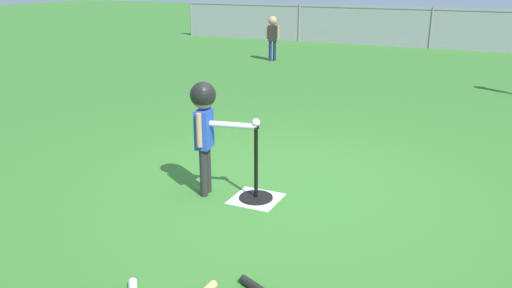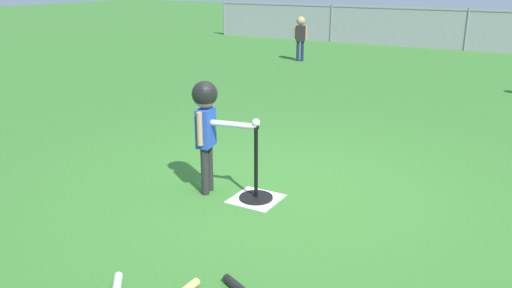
{
  "view_description": "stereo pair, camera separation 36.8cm",
  "coord_description": "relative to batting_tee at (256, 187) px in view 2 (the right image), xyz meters",
  "views": [
    {
      "loc": [
        1.79,
        -4.44,
        2.03
      ],
      "look_at": [
        -0.1,
        -0.38,
        0.55
      ],
      "focal_mm": 36.06,
      "sensor_mm": 36.0,
      "label": 1
    },
    {
      "loc": [
        2.12,
        -4.27,
        2.03
      ],
      "look_at": [
        -0.1,
        -0.38,
        0.55
      ],
      "focal_mm": 36.06,
      "sensor_mm": 36.0,
      "label": 2
    }
  ],
  "objects": [
    {
      "name": "fielder_deep_left",
      "position": [
        -3.13,
        7.65,
        0.57
      ],
      "size": [
        0.3,
        0.21,
        1.08
      ],
      "color": "#191E4C",
      "rests_on": "ground_plane"
    },
    {
      "name": "outfield_fence",
      "position": [
        0.1,
        11.58,
        0.5
      ],
      "size": [
        16.06,
        0.06,
        1.15
      ],
      "color": "slate",
      "rests_on": "ground_plane"
    },
    {
      "name": "ground_plane",
      "position": [
        0.1,
        0.38,
        -0.12
      ],
      "size": [
        60.0,
        60.0,
        0.0
      ],
      "primitive_type": "plane",
      "color": "#336B28"
    },
    {
      "name": "batting_tee",
      "position": [
        0.0,
        0.0,
        0.0
      ],
      "size": [
        0.32,
        0.32,
        0.72
      ],
      "color": "black",
      "rests_on": "ground_plane"
    },
    {
      "name": "batter_child",
      "position": [
        -0.48,
        -0.09,
        0.67
      ],
      "size": [
        0.63,
        0.31,
        1.1
      ],
      "color": "#262626",
      "rests_on": "ground_plane"
    },
    {
      "name": "home_plate",
      "position": [
        -0.0,
        0.0,
        -0.11
      ],
      "size": [
        0.44,
        0.44,
        0.01
      ],
      "primitive_type": "cube",
      "color": "white",
      "rests_on": "ground_plane"
    },
    {
      "name": "baseball_on_tee",
      "position": [
        -0.0,
        0.0,
        0.64
      ],
      "size": [
        0.07,
        0.07,
        0.07
      ],
      "primitive_type": "sphere",
      "color": "white",
      "rests_on": "batting_tee"
    }
  ]
}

